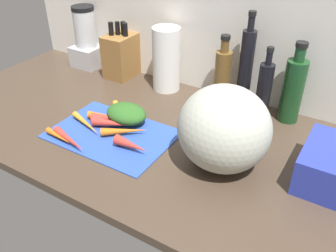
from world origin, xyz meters
TOP-DOWN VIEW (x-y plane):
  - ground_plane at (0.00, 0.00)cm, footprint 170.00×80.00cm
  - wall_back at (0.00, 38.50)cm, footprint 170.00×3.00cm
  - cutting_board at (-7.54, -10.11)cm, footprint 41.27×28.80cm
  - carrot_0 at (3.91, -14.45)cm, footprint 12.17×3.77cm
  - carrot_1 at (-3.16, -8.64)cm, footprint 14.37×11.51cm
  - carrot_2 at (-9.44, -7.47)cm, footprint 14.45×7.73cm
  - carrot_3 at (-15.39, -22.17)cm, footprint 16.32×6.78cm
  - carrot_4 at (-20.15, -22.22)cm, footprint 12.14×3.87cm
  - carrot_5 at (-11.35, -4.75)cm, footprint 15.45×9.08cm
  - carrot_6 at (-13.14, 0.73)cm, footprint 11.79×11.04cm
  - carrot_7 at (-17.87, -11.42)cm, footprint 16.42×7.43cm
  - carrot_8 at (-15.11, -4.59)cm, footprint 12.56×6.81cm
  - carrot_greens_pile at (-7.58, -1.51)cm, footprint 15.16×11.66cm
  - winter_squash at (30.90, -5.49)cm, footprint 27.28×26.07cm
  - knife_block at (-33.71, 30.36)cm, footprint 11.12×14.96cm
  - blender_appliance at (-54.64, 31.41)cm, footprint 13.13×13.13cm
  - paper_towel_roll at (-9.99, 29.50)cm, footprint 11.22×11.22cm
  - bottle_0 at (14.44, 30.41)cm, footprint 6.17×6.17cm
  - bottle_1 at (22.81, 31.59)cm, footprint 5.10×5.10cm
  - bottle_2 at (31.80, 27.57)cm, footprint 5.20×5.20cm
  - bottle_3 at (40.77, 31.07)cm, footprint 7.39×7.39cm

SIDE VIEW (x-z plane):
  - ground_plane at x=0.00cm, z-range -3.00..0.00cm
  - cutting_board at x=-7.54cm, z-range 0.00..0.80cm
  - carrot_4 at x=-20.15cm, z-range 0.80..2.89cm
  - carrot_7 at x=-17.87cm, z-range 0.80..2.96cm
  - carrot_6 at x=-13.14cm, z-range 0.80..3.08cm
  - carrot_8 at x=-15.11cm, z-range 0.80..3.49cm
  - carrot_1 at x=-3.16cm, z-range 0.80..3.60cm
  - carrot_3 at x=-15.39cm, z-range 0.80..3.68cm
  - carrot_5 at x=-11.35cm, z-range 0.80..4.02cm
  - carrot_2 at x=-9.44cm, z-range 0.80..4.29cm
  - carrot_0 at x=3.91cm, z-range 0.80..4.30cm
  - carrot_greens_pile at x=-7.58cm, z-range 0.80..7.21cm
  - knife_block at x=-33.71cm, z-range -2.38..21.88cm
  - bottle_2 at x=31.80cm, z-range -2.37..24.59cm
  - bottle_0 at x=14.44cm, z-range -2.15..24.98cm
  - blender_appliance at x=-54.64cm, z-range -1.89..25.94cm
  - bottle_3 at x=40.77cm, z-range -2.27..26.99cm
  - winter_squash at x=30.90cm, z-range 0.00..25.82cm
  - paper_towel_roll at x=-9.99cm, z-range 0.00..26.07cm
  - bottle_1 at x=22.81cm, z-range -2.44..34.12cm
  - wall_back at x=0.00cm, z-range 0.00..60.00cm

